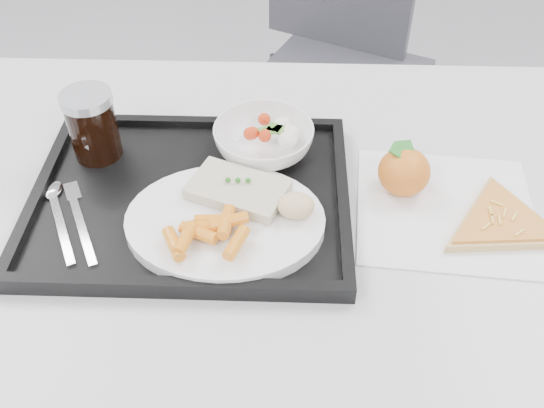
% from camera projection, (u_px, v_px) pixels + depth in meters
% --- Properties ---
extents(table, '(1.20, 0.80, 0.75)m').
position_uv_depth(table, '(259.00, 240.00, 0.92)').
color(table, silver).
rests_on(table, ground).
extents(chair, '(0.56, 0.57, 0.93)m').
position_uv_depth(chair, '(339.00, 40.00, 1.64)').
color(chair, '#34343A').
rests_on(chair, ground).
extents(tray, '(0.45, 0.35, 0.03)m').
position_uv_depth(tray, '(191.00, 198.00, 0.87)').
color(tray, black).
rests_on(tray, table).
extents(dinner_plate, '(0.27, 0.27, 0.02)m').
position_uv_depth(dinner_plate, '(225.00, 222.00, 0.82)').
color(dinner_plate, white).
rests_on(dinner_plate, tray).
extents(fish_fillet, '(0.15, 0.12, 0.03)m').
position_uv_depth(fish_fillet, '(238.00, 189.00, 0.84)').
color(fish_fillet, beige).
rests_on(fish_fillet, dinner_plate).
extents(bread_roll, '(0.06, 0.06, 0.03)m').
position_uv_depth(bread_roll, '(296.00, 206.00, 0.80)').
color(bread_roll, tan).
rests_on(bread_roll, dinner_plate).
extents(salad_bowl, '(0.15, 0.15, 0.05)m').
position_uv_depth(salad_bowl, '(264.00, 140.00, 0.92)').
color(salad_bowl, white).
rests_on(salad_bowl, tray).
extents(cola_glass, '(0.08, 0.08, 0.11)m').
position_uv_depth(cola_glass, '(92.00, 124.00, 0.90)').
color(cola_glass, black).
rests_on(cola_glass, tray).
extents(cutlery, '(0.12, 0.16, 0.01)m').
position_uv_depth(cutlery, '(65.00, 211.00, 0.84)').
color(cutlery, silver).
rests_on(cutlery, tray).
extents(napkin, '(0.27, 0.26, 0.00)m').
position_uv_depth(napkin, '(446.00, 209.00, 0.87)').
color(napkin, white).
rests_on(napkin, table).
extents(tangerine, '(0.09, 0.09, 0.07)m').
position_uv_depth(tangerine, '(404.00, 172.00, 0.87)').
color(tangerine, '#FFA90E').
rests_on(tangerine, napkin).
extents(pizza_slice, '(0.28, 0.28, 0.02)m').
position_uv_depth(pizza_slice, '(502.00, 222.00, 0.84)').
color(pizza_slice, tan).
rests_on(pizza_slice, napkin).
extents(carrot_pile, '(0.11, 0.09, 0.02)m').
position_uv_depth(carrot_pile, '(210.00, 231.00, 0.77)').
color(carrot_pile, orange).
rests_on(carrot_pile, dinner_plate).
extents(salad_contents, '(0.09, 0.07, 0.02)m').
position_uv_depth(salad_contents, '(276.00, 132.00, 0.92)').
color(salad_contents, red).
rests_on(salad_contents, salad_bowl).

